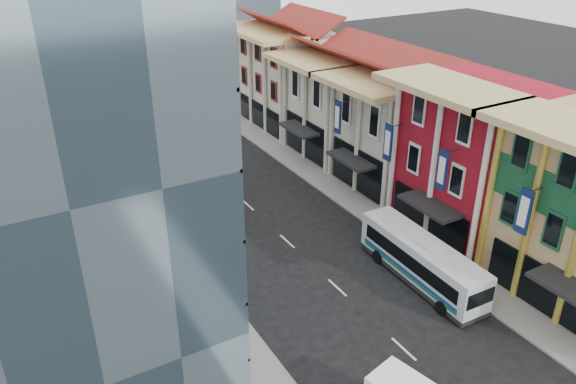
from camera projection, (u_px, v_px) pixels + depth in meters
sidewalk_right at (373, 214)px, 48.00m from camera, size 3.00×90.00×0.15m
sidewalk_left at (185, 271)px, 40.45m from camera, size 3.00×90.00×0.15m
shophouse_red at (474, 158)px, 43.91m from camera, size 8.00×10.00×12.00m
shophouse_cream_near at (394, 133)px, 51.71m from camera, size 8.00×9.00×10.00m
shophouse_cream_mid at (339, 106)px, 58.68m from camera, size 8.00×9.00×10.00m
shophouse_cream_far at (289, 78)px, 66.58m from camera, size 8.00×12.00×11.00m
office_tower at (18, 101)px, 27.62m from camera, size 12.00×26.00×30.00m
office_block_far at (17, 118)px, 49.47m from camera, size 10.00×18.00×14.00m
bus_left_far at (201, 168)px, 52.13m from camera, size 5.24×12.55×3.92m
bus_right at (422, 260)px, 38.82m from camera, size 2.82×10.96×3.50m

